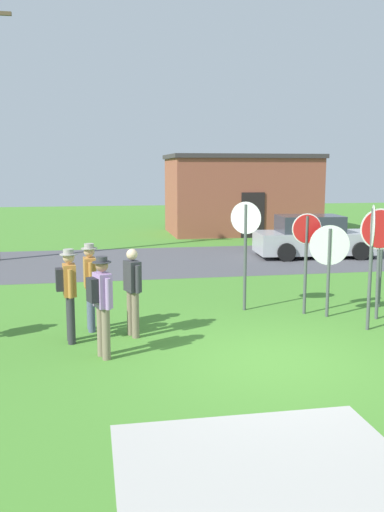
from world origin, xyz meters
The scene contains 15 objects.
ground_plane centered at (0.00, 0.00, 0.00)m, with size 80.00×80.00×0.00m, color #47842D.
street_asphalt centered at (0.00, 10.39, 0.00)m, with size 60.00×6.40×0.01m, color #4C4C51.
concrete_path centered at (-1.08, -3.06, 0.00)m, with size 3.20×2.40×0.01m, color #ADAAA3.
building_background centered at (4.50, 18.27, 1.94)m, with size 7.26×4.40×3.86m.
parked_car_on_street centered at (5.09, 10.34, 0.69)m, with size 4.43×2.27×1.51m.
stop_sign_nearest centered at (3.66, 3.07, 1.53)m, with size 0.57×0.35×2.27m.
stop_sign_leaning_right centered at (2.13, 2.50, 1.36)m, with size 0.84×0.19×1.99m.
stop_sign_low_front centered at (3.09, 2.17, 1.63)m, with size 0.86×0.15×2.36m.
stop_sign_rear_right centered at (2.51, 1.42, 1.71)m, with size 0.33×0.75×2.48m.
stop_sign_leaning_left centered at (1.73, 2.81, 1.49)m, with size 0.66×0.07×2.22m.
stop_sign_far_back centered at (0.52, 3.37, 1.66)m, with size 0.58×0.44×2.45m.
person_on_left centered at (-2.71, 0.69, 1.01)m, with size 0.44×0.54×1.74m.
person_holding_notes centered at (-3.29, 1.66, 1.01)m, with size 0.41×0.57×1.74m.
person_in_teal centered at (-2.11, 1.82, 0.95)m, with size 0.33×0.54×1.69m.
person_in_dark_shirt centered at (-2.90, 2.35, 0.98)m, with size 0.32×0.57×1.74m.
Camera 1 is at (-2.84, -8.41, 3.16)m, focal length 38.74 mm.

